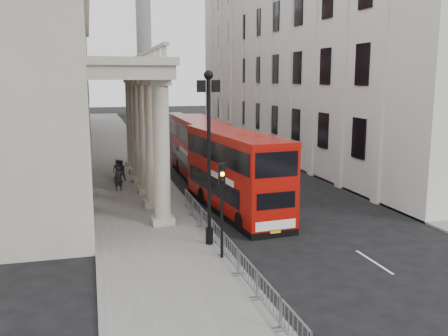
# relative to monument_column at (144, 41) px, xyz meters

# --- Properties ---
(ground) EXTENTS (260.00, 260.00, 0.00)m
(ground) POSITION_rel_monument_column_xyz_m (-6.00, -92.00, -15.98)
(ground) COLOR black
(ground) RESTS_ON ground
(sidewalk_west) EXTENTS (6.00, 140.00, 0.12)m
(sidewalk_west) POSITION_rel_monument_column_xyz_m (-9.00, -62.00, -15.92)
(sidewalk_west) COLOR slate
(sidewalk_west) RESTS_ON ground
(sidewalk_east) EXTENTS (3.00, 140.00, 0.12)m
(sidewalk_east) POSITION_rel_monument_column_xyz_m (7.50, -62.00, -15.92)
(sidewalk_east) COLOR slate
(sidewalk_east) RESTS_ON ground
(kerb) EXTENTS (0.20, 140.00, 0.14)m
(kerb) POSITION_rel_monument_column_xyz_m (-6.05, -62.00, -15.91)
(kerb) COLOR slate
(kerb) RESTS_ON ground
(portico_building) EXTENTS (9.00, 28.00, 12.00)m
(portico_building) POSITION_rel_monument_column_xyz_m (-16.50, -74.00, -9.98)
(portico_building) COLOR #9C9583
(portico_building) RESTS_ON ground
(brick_building) EXTENTS (9.00, 32.00, 22.00)m
(brick_building) POSITION_rel_monument_column_xyz_m (-16.50, -44.00, -4.98)
(brick_building) COLOR maroon
(brick_building) RESTS_ON ground
(west_building_far) EXTENTS (9.00, 30.00, 20.00)m
(west_building_far) POSITION_rel_monument_column_xyz_m (-16.50, -12.00, -5.98)
(west_building_far) COLOR #9C9583
(west_building_far) RESTS_ON ground
(east_building) EXTENTS (8.00, 55.00, 25.00)m
(east_building) POSITION_rel_monument_column_xyz_m (10.00, -60.00, -3.48)
(east_building) COLOR silver
(east_building) RESTS_ON ground
(monument_column) EXTENTS (8.00, 8.00, 54.20)m
(monument_column) POSITION_rel_monument_column_xyz_m (0.00, 0.00, 0.00)
(monument_column) COLOR #60605E
(monument_column) RESTS_ON ground
(lamp_post_south) EXTENTS (1.05, 0.44, 8.32)m
(lamp_post_south) POSITION_rel_monument_column_xyz_m (-6.60, -88.00, -11.07)
(lamp_post_south) COLOR black
(lamp_post_south) RESTS_ON sidewalk_west
(lamp_post_mid) EXTENTS (1.05, 0.44, 8.32)m
(lamp_post_mid) POSITION_rel_monument_column_xyz_m (-6.60, -72.00, -11.07)
(lamp_post_mid) COLOR black
(lamp_post_mid) RESTS_ON sidewalk_west
(lamp_post_north) EXTENTS (1.05, 0.44, 8.32)m
(lamp_post_north) POSITION_rel_monument_column_xyz_m (-6.60, -56.00, -11.07)
(lamp_post_north) COLOR black
(lamp_post_north) RESTS_ON sidewalk_west
(traffic_light) EXTENTS (0.28, 0.33, 4.30)m
(traffic_light) POSITION_rel_monument_column_xyz_m (-6.50, -90.02, -12.88)
(traffic_light) COLOR black
(traffic_light) RESTS_ON sidewalk_west
(crowd_barriers) EXTENTS (0.50, 18.75, 1.10)m
(crowd_barriers) POSITION_rel_monument_column_xyz_m (-6.35, -89.78, -15.31)
(crowd_barriers) COLOR gray
(crowd_barriers) RESTS_ON sidewalk_west
(bus_near) EXTENTS (3.77, 11.52, 4.89)m
(bus_near) POSITION_rel_monument_column_xyz_m (-3.58, -82.11, -13.43)
(bus_near) COLOR #9D0D07
(bus_near) RESTS_ON ground
(bus_far) EXTENTS (2.95, 11.35, 4.88)m
(bus_far) POSITION_rel_monument_column_xyz_m (-3.51, -71.02, -13.43)
(bus_far) COLOR #910C06
(bus_far) RESTS_ON ground
(pedestrian_a) EXTENTS (0.68, 0.47, 1.77)m
(pedestrian_a) POSITION_rel_monument_column_xyz_m (-10.18, -74.89, -14.98)
(pedestrian_a) COLOR black
(pedestrian_a) RESTS_ON sidewalk_west
(pedestrian_b) EXTENTS (0.95, 0.84, 1.65)m
(pedestrian_b) POSITION_rel_monument_column_xyz_m (-9.80, -71.41, -15.04)
(pedestrian_b) COLOR #292321
(pedestrian_b) RESTS_ON sidewalk_west
(pedestrian_c) EXTENTS (0.86, 0.65, 1.58)m
(pedestrian_c) POSITION_rel_monument_column_xyz_m (-9.98, -70.50, -15.07)
(pedestrian_c) COLOR black
(pedestrian_c) RESTS_ON sidewalk_west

